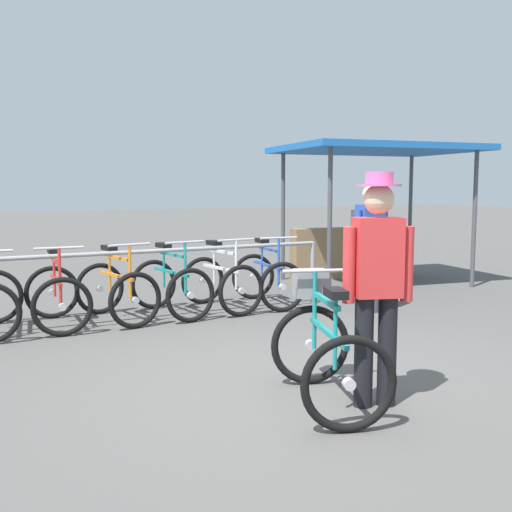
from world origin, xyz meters
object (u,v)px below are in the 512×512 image
at_px(racked_bike_red, 57,296).
at_px(racked_bike_orange, 117,291).
at_px(racked_bike_teal, 171,287).
at_px(market_stall, 365,200).
at_px(pedestrian_with_backpack, 369,241).
at_px(racked_bike_white, 221,282).
at_px(featured_bicycle, 324,344).
at_px(person_with_featured_bike, 377,280).
at_px(racked_bike_blue, 267,279).

height_order(racked_bike_red, racked_bike_orange, same).
height_order(racked_bike_red, racked_bike_teal, same).
distance_m(racked_bike_red, market_stall, 5.63).
xyz_separation_m(pedestrian_with_backpack, market_stall, (1.69, 2.24, 0.46)).
xyz_separation_m(racked_bike_white, pedestrian_with_backpack, (1.61, -1.04, 0.57)).
distance_m(racked_bike_orange, racked_bike_teal, 0.70).
xyz_separation_m(featured_bicycle, pedestrian_with_backpack, (2.39, 2.49, 0.49)).
distance_m(racked_bike_teal, person_with_featured_bike, 3.82).
bearing_deg(racked_bike_teal, featured_bicycle, -91.30).
xyz_separation_m(racked_bike_orange, pedestrian_with_backpack, (3.01, -1.03, 0.57)).
relative_size(racked_bike_teal, pedestrian_with_backpack, 0.72).
xyz_separation_m(racked_bike_red, racked_bike_white, (2.10, 0.02, -0.00)).
height_order(racked_bike_orange, racked_bike_white, same).
bearing_deg(racked_bike_white, racked_bike_red, -179.46).
distance_m(racked_bike_orange, market_stall, 4.96).
distance_m(racked_bike_orange, featured_bicycle, 3.58).
xyz_separation_m(racked_bike_orange, racked_bike_teal, (0.70, 0.01, 0.00)).
distance_m(racked_bike_red, racked_bike_orange, 0.70).
distance_m(racked_bike_orange, person_with_featured_bike, 3.92).
distance_m(racked_bike_red, racked_bike_white, 2.10).
bearing_deg(featured_bicycle, market_stall, 49.26).
distance_m(racked_bike_white, featured_bicycle, 3.62).
xyz_separation_m(racked_bike_blue, pedestrian_with_backpack, (0.91, -1.05, 0.57)).
bearing_deg(racked_bike_blue, racked_bike_teal, -179.46).
height_order(racked_bike_white, featured_bicycle, same).
bearing_deg(market_stall, racked_bike_orange, -165.51).
bearing_deg(racked_bike_white, pedestrian_with_backpack, -32.94).
relative_size(racked_bike_teal, person_with_featured_bike, 0.68).
distance_m(racked_bike_blue, person_with_featured_bike, 4.01).
xyz_separation_m(racked_bike_teal, racked_bike_blue, (1.40, 0.01, 0.00)).
bearing_deg(racked_bike_blue, racked_bike_orange, -179.46).
height_order(featured_bicycle, person_with_featured_bike, person_with_featured_bike).
height_order(racked_bike_orange, featured_bicycle, same).
height_order(racked_bike_red, racked_bike_white, same).
bearing_deg(featured_bicycle, racked_bike_blue, 67.33).
distance_m(racked_bike_teal, pedestrian_with_backpack, 2.59).
distance_m(racked_bike_blue, featured_bicycle, 3.84).
relative_size(person_with_featured_bike, market_stall, 0.51).
relative_size(featured_bicycle, person_with_featured_bike, 0.73).
xyz_separation_m(featured_bicycle, market_stall, (4.08, 4.74, 0.95)).
relative_size(racked_bike_blue, featured_bicycle, 0.92).
distance_m(racked_bike_orange, pedestrian_with_backpack, 3.23).
relative_size(racked_bike_red, pedestrian_with_backpack, 0.70).
relative_size(racked_bike_blue, pedestrian_with_backpack, 0.71).
xyz_separation_m(featured_bicycle, person_with_featured_bike, (0.29, -0.25, 0.50)).
bearing_deg(racked_bike_white, featured_bicycle, -102.44).
xyz_separation_m(racked_bike_blue, person_with_featured_bike, (-1.19, -3.79, 0.58)).
height_order(racked_bike_teal, market_stall, market_stall).
xyz_separation_m(racked_bike_white, racked_bike_blue, (0.70, 0.01, 0.00)).
distance_m(featured_bicycle, person_with_featured_bike, 0.63).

